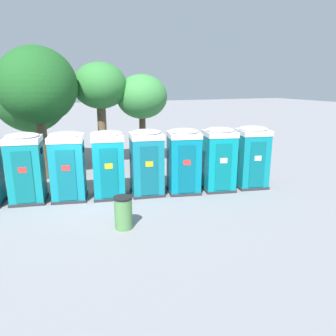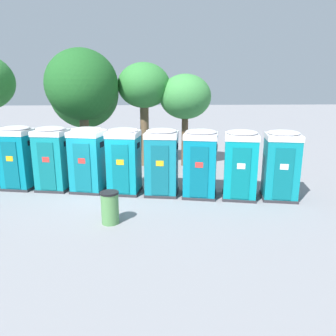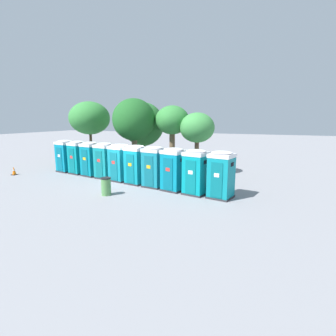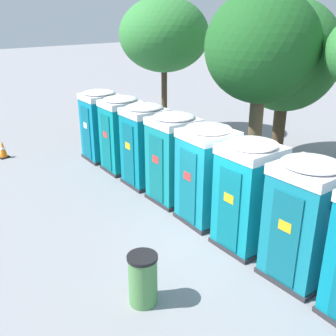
% 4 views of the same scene
% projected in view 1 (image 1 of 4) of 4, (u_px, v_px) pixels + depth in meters
% --- Properties ---
extents(ground_plane, '(120.00, 120.00, 0.00)m').
position_uv_depth(ground_plane, '(90.00, 198.00, 12.43)').
color(ground_plane, gray).
extents(portapotty_3, '(1.41, 1.39, 2.54)m').
position_uv_depth(portapotty_3, '(26.00, 168.00, 11.76)').
color(portapotty_3, '#2D2D33').
rests_on(portapotty_3, ground).
extents(portapotty_4, '(1.47, 1.44, 2.54)m').
position_uv_depth(portapotty_4, '(68.00, 166.00, 12.02)').
color(portapotty_4, '#2D2D33').
rests_on(portapotty_4, ground).
extents(portapotty_5, '(1.37, 1.39, 2.54)m').
position_uv_depth(portapotty_5, '(108.00, 164.00, 12.27)').
color(portapotty_5, '#2D2D33').
rests_on(portapotty_5, ground).
extents(portapotty_6, '(1.40, 1.38, 2.54)m').
position_uv_depth(portapotty_6, '(147.00, 162.00, 12.58)').
color(portapotty_6, '#2D2D33').
rests_on(portapotty_6, ground).
extents(portapotty_7, '(1.46, 1.44, 2.54)m').
position_uv_depth(portapotty_7, '(184.00, 161.00, 12.81)').
color(portapotty_7, '#2D2D33').
rests_on(portapotty_7, ground).
extents(portapotty_8, '(1.44, 1.44, 2.54)m').
position_uv_depth(portapotty_8, '(219.00, 159.00, 13.11)').
color(portapotty_8, '#2D2D33').
rests_on(portapotty_8, ground).
extents(portapotty_9, '(1.44, 1.42, 2.54)m').
position_uv_depth(portapotty_9, '(251.00, 157.00, 13.49)').
color(portapotty_9, '#2D2D33').
rests_on(portapotty_9, ground).
extents(street_tree_0, '(3.36, 3.36, 5.76)m').
position_uv_depth(street_tree_0, '(37.00, 86.00, 13.98)').
color(street_tree_0, brown).
rests_on(street_tree_0, ground).
extents(street_tree_1, '(2.58, 2.58, 4.65)m').
position_uv_depth(street_tree_1, '(142.00, 97.00, 16.64)').
color(street_tree_1, brown).
rests_on(street_tree_1, ground).
extents(street_tree_2, '(3.62, 3.62, 5.58)m').
position_uv_depth(street_tree_2, '(30.00, 94.00, 15.86)').
color(street_tree_2, '#4C3826').
rests_on(street_tree_2, ground).
extents(street_tree_3, '(2.62, 2.62, 5.20)m').
position_uv_depth(street_tree_3, '(100.00, 88.00, 15.90)').
color(street_tree_3, brown).
rests_on(street_tree_3, ground).
extents(trash_can, '(0.56, 0.56, 1.00)m').
position_uv_depth(trash_can, '(123.00, 213.00, 9.74)').
color(trash_can, '#518C4C').
rests_on(trash_can, ground).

